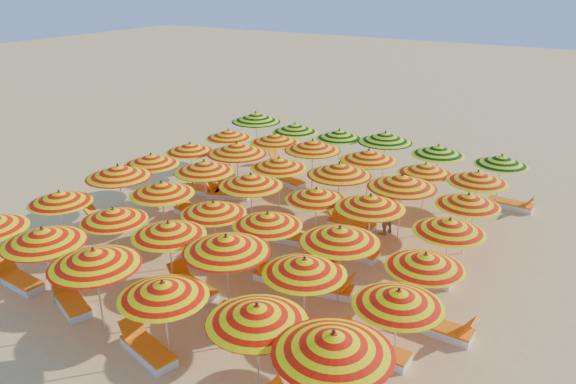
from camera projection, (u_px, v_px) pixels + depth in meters
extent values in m
plane|color=#E0B063|center=(281.00, 240.00, 19.33)|extent=(120.00, 120.00, 0.00)
cylinder|color=silver|center=(49.00, 268.00, 15.22)|extent=(0.04, 0.04, 2.24)
cone|color=orange|center=(43.00, 236.00, 14.86)|extent=(2.39, 2.39, 0.43)
sphere|color=black|center=(41.00, 227.00, 14.77)|extent=(0.07, 0.07, 0.07)
cylinder|color=silver|center=(99.00, 293.00, 14.02)|extent=(0.04, 0.04, 2.28)
cone|color=orange|center=(94.00, 258.00, 13.66)|extent=(2.88, 2.88, 0.43)
sphere|color=black|center=(93.00, 248.00, 13.57)|extent=(0.08, 0.08, 0.08)
cylinder|color=silver|center=(166.00, 323.00, 12.97)|extent=(0.04, 0.04, 2.08)
cone|color=orange|center=(163.00, 289.00, 12.64)|extent=(2.41, 2.41, 0.40)
sphere|color=black|center=(162.00, 281.00, 12.56)|extent=(0.07, 0.07, 0.07)
cylinder|color=silver|center=(258.00, 352.00, 11.92)|extent=(0.04, 0.04, 2.19)
cone|color=orange|center=(257.00, 314.00, 11.57)|extent=(2.90, 2.90, 0.42)
sphere|color=black|center=(257.00, 304.00, 11.48)|extent=(0.07, 0.07, 0.07)
cone|color=orange|center=(333.00, 343.00, 10.41)|extent=(2.54, 2.54, 0.45)
sphere|color=black|center=(334.00, 331.00, 10.32)|extent=(0.08, 0.08, 0.08)
cylinder|color=silver|center=(64.00, 222.00, 18.25)|extent=(0.04, 0.04, 2.03)
cone|color=orange|center=(60.00, 197.00, 17.92)|extent=(2.51, 2.51, 0.39)
sphere|color=black|center=(58.00, 191.00, 17.84)|extent=(0.07, 0.07, 0.07)
cylinder|color=silver|center=(117.00, 241.00, 17.01)|extent=(0.04, 0.04, 2.01)
cone|color=orange|center=(113.00, 214.00, 16.69)|extent=(2.53, 2.53, 0.38)
sphere|color=black|center=(113.00, 208.00, 16.61)|extent=(0.07, 0.07, 0.07)
cylinder|color=silver|center=(171.00, 258.00, 15.91)|extent=(0.04, 0.04, 2.09)
cone|color=orange|center=(169.00, 229.00, 15.58)|extent=(2.11, 2.11, 0.40)
sphere|color=black|center=(168.00, 221.00, 15.49)|extent=(0.07, 0.07, 0.07)
cylinder|color=silver|center=(228.00, 278.00, 14.69)|extent=(0.04, 0.04, 2.29)
cone|color=orange|center=(226.00, 244.00, 14.32)|extent=(2.91, 2.91, 0.44)
sphere|color=black|center=(226.00, 235.00, 14.23)|extent=(0.08, 0.08, 0.08)
cylinder|color=silver|center=(304.00, 298.00, 13.95)|extent=(0.04, 0.04, 2.10)
cone|color=orange|center=(304.00, 266.00, 13.61)|extent=(2.26, 2.26, 0.40)
sphere|color=black|center=(305.00, 258.00, 13.53)|extent=(0.07, 0.07, 0.07)
cylinder|color=silver|center=(396.00, 332.00, 12.69)|extent=(0.04, 0.04, 2.05)
cone|color=orange|center=(399.00, 298.00, 12.36)|extent=(2.57, 2.57, 0.39)
sphere|color=black|center=(399.00, 289.00, 12.28)|extent=(0.07, 0.07, 0.07)
cylinder|color=silver|center=(121.00, 198.00, 19.88)|extent=(0.04, 0.04, 2.28)
cone|color=orange|center=(118.00, 171.00, 19.52)|extent=(2.52, 2.52, 0.43)
sphere|color=black|center=(117.00, 164.00, 19.43)|extent=(0.08, 0.08, 0.08)
cylinder|color=silver|center=(164.00, 214.00, 18.72)|extent=(0.04, 0.04, 2.14)
cone|color=orange|center=(162.00, 188.00, 18.38)|extent=(2.81, 2.81, 0.41)
sphere|color=black|center=(161.00, 181.00, 18.29)|extent=(0.07, 0.07, 0.07)
cylinder|color=silver|center=(215.00, 233.00, 17.46)|extent=(0.04, 0.04, 2.03)
cone|color=orange|center=(213.00, 208.00, 17.14)|extent=(2.48, 2.48, 0.39)
sphere|color=black|center=(213.00, 201.00, 17.06)|extent=(0.07, 0.07, 0.07)
cylinder|color=silver|center=(268.00, 247.00, 16.60)|extent=(0.04, 0.04, 2.05)
cone|color=orange|center=(268.00, 219.00, 16.27)|extent=(2.20, 2.20, 0.39)
sphere|color=black|center=(267.00, 212.00, 16.19)|extent=(0.07, 0.07, 0.07)
cylinder|color=silver|center=(339.00, 266.00, 15.34)|extent=(0.04, 0.04, 2.21)
cone|color=orange|center=(340.00, 235.00, 14.99)|extent=(2.80, 2.80, 0.42)
sphere|color=black|center=(340.00, 226.00, 14.90)|extent=(0.07, 0.07, 0.07)
cylinder|color=silver|center=(422.00, 291.00, 14.35)|extent=(0.04, 0.04, 2.01)
cone|color=orange|center=(425.00, 261.00, 14.03)|extent=(2.36, 2.36, 0.38)
sphere|color=black|center=(426.00, 253.00, 13.95)|extent=(0.07, 0.07, 0.07)
cylinder|color=silver|center=(153.00, 182.00, 21.62)|extent=(0.04, 0.04, 2.11)
cone|color=orange|center=(151.00, 159.00, 21.29)|extent=(2.69, 2.69, 0.40)
sphere|color=black|center=(151.00, 153.00, 21.20)|extent=(0.07, 0.07, 0.07)
cylinder|color=silver|center=(206.00, 191.00, 20.57)|extent=(0.04, 0.04, 2.22)
cone|color=orange|center=(204.00, 166.00, 20.21)|extent=(2.94, 2.94, 0.42)
sphere|color=black|center=(204.00, 160.00, 20.12)|extent=(0.07, 0.07, 0.07)
cylinder|color=silver|center=(251.00, 206.00, 19.25)|extent=(0.04, 0.04, 2.22)
cone|color=orange|center=(251.00, 180.00, 18.90)|extent=(2.73, 2.73, 0.42)
sphere|color=black|center=(251.00, 173.00, 18.81)|extent=(0.07, 0.07, 0.07)
cylinder|color=silver|center=(316.00, 219.00, 18.52)|extent=(0.04, 0.04, 2.02)
cone|color=orange|center=(316.00, 194.00, 18.20)|extent=(2.49, 2.49, 0.38)
sphere|color=black|center=(316.00, 188.00, 18.12)|extent=(0.07, 0.07, 0.07)
cylinder|color=silver|center=(369.00, 230.00, 17.49)|extent=(0.04, 0.04, 2.21)
cone|color=orange|center=(370.00, 202.00, 17.14)|extent=(2.42, 2.42, 0.42)
sphere|color=black|center=(371.00, 194.00, 17.05)|extent=(0.07, 0.07, 0.07)
cylinder|color=silver|center=(446.00, 254.00, 16.18)|extent=(0.04, 0.04, 2.07)
cone|color=orange|center=(450.00, 225.00, 15.85)|extent=(2.39, 2.39, 0.39)
sphere|color=black|center=(450.00, 218.00, 15.77)|extent=(0.07, 0.07, 0.07)
cylinder|color=silver|center=(191.00, 168.00, 23.31)|extent=(0.04, 0.04, 2.02)
cone|color=orange|center=(190.00, 147.00, 22.99)|extent=(2.23, 2.23, 0.39)
sphere|color=black|center=(190.00, 142.00, 22.90)|extent=(0.07, 0.07, 0.07)
cylinder|color=silver|center=(238.00, 173.00, 22.20)|extent=(0.04, 0.04, 2.35)
cone|color=orange|center=(237.00, 148.00, 21.83)|extent=(2.52, 2.52, 0.45)
sphere|color=black|center=(237.00, 142.00, 21.74)|extent=(0.08, 0.08, 0.08)
cylinder|color=silver|center=(279.00, 186.00, 21.20)|extent=(0.04, 0.04, 2.12)
cone|color=orange|center=(279.00, 163.00, 20.86)|extent=(2.41, 2.41, 0.40)
sphere|color=black|center=(279.00, 157.00, 20.78)|extent=(0.07, 0.07, 0.07)
cylinder|color=silver|center=(338.00, 195.00, 20.06)|extent=(0.04, 0.04, 2.30)
cone|color=orange|center=(339.00, 169.00, 19.69)|extent=(2.93, 2.93, 0.44)
sphere|color=black|center=(340.00, 162.00, 19.60)|extent=(0.08, 0.08, 0.08)
cylinder|color=silver|center=(400.00, 209.00, 18.91)|extent=(0.04, 0.04, 2.31)
cone|color=orange|center=(402.00, 181.00, 18.54)|extent=(2.83, 2.83, 0.44)
sphere|color=black|center=(403.00, 174.00, 18.45)|extent=(0.08, 0.08, 0.08)
cylinder|color=silver|center=(465.00, 225.00, 18.02)|extent=(0.04, 0.04, 2.04)
cone|color=orange|center=(468.00, 200.00, 17.69)|extent=(2.56, 2.56, 0.39)
sphere|color=black|center=(469.00, 193.00, 17.61)|extent=(0.07, 0.07, 0.07)
cylinder|color=silver|center=(229.00, 153.00, 25.17)|extent=(0.04, 0.04, 2.04)
cone|color=orange|center=(228.00, 134.00, 24.85)|extent=(2.43, 2.43, 0.39)
sphere|color=black|center=(228.00, 129.00, 24.76)|extent=(0.07, 0.07, 0.07)
cylinder|color=silver|center=(275.00, 159.00, 24.13)|extent=(0.04, 0.04, 2.16)
cone|color=orange|center=(275.00, 138.00, 23.79)|extent=(2.85, 2.85, 0.41)
sphere|color=black|center=(275.00, 133.00, 23.70)|extent=(0.07, 0.07, 0.07)
cylinder|color=silver|center=(312.00, 169.00, 22.82)|extent=(0.04, 0.04, 2.27)
cone|color=orange|center=(313.00, 145.00, 22.46)|extent=(2.44, 2.44, 0.43)
sphere|color=black|center=(313.00, 139.00, 22.37)|extent=(0.08, 0.08, 0.08)
cylinder|color=silver|center=(367.00, 179.00, 21.78)|extent=(0.04, 0.04, 2.22)
cone|color=orange|center=(369.00, 155.00, 21.43)|extent=(2.37, 2.37, 0.42)
sphere|color=black|center=(369.00, 149.00, 21.34)|extent=(0.07, 0.07, 0.07)
cylinder|color=silver|center=(423.00, 190.00, 20.90)|extent=(0.04, 0.04, 2.01)
cone|color=orange|center=(425.00, 168.00, 20.58)|extent=(2.23, 2.23, 0.38)
sphere|color=black|center=(426.00, 163.00, 20.50)|extent=(0.07, 0.07, 0.07)
cylinder|color=silver|center=(474.00, 201.00, 19.77)|extent=(0.04, 0.04, 2.12)
cone|color=orange|center=(478.00, 177.00, 19.43)|extent=(2.62, 2.62, 0.40)
sphere|color=black|center=(479.00, 170.00, 19.35)|extent=(0.07, 0.07, 0.07)
cylinder|color=silver|center=(256.00, 138.00, 26.93)|extent=(0.04, 0.04, 2.33)
cone|color=#7A8405|center=(256.00, 117.00, 26.56)|extent=(2.38, 2.38, 0.44)
sphere|color=black|center=(256.00, 112.00, 26.47)|extent=(0.08, 0.08, 0.08)
cylinder|color=silver|center=(295.00, 147.00, 25.86)|extent=(0.04, 0.04, 2.12)
cone|color=#7A8405|center=(295.00, 128.00, 25.53)|extent=(2.72, 2.72, 0.40)
sphere|color=black|center=(295.00, 123.00, 25.44)|extent=(0.07, 0.07, 0.07)
cylinder|color=silver|center=(339.00, 154.00, 25.03)|extent=(0.04, 0.04, 2.07)
cone|color=#7A8405|center=(339.00, 134.00, 24.70)|extent=(2.17, 2.17, 0.39)
sphere|color=black|center=(339.00, 129.00, 24.62)|extent=(0.07, 0.07, 0.07)
cylinder|color=silver|center=(384.00, 160.00, 23.85)|extent=(0.04, 0.04, 2.30)
cone|color=#7A8405|center=(385.00, 137.00, 23.49)|extent=(2.42, 2.42, 0.44)
sphere|color=black|center=(386.00, 131.00, 23.39)|extent=(0.08, 0.08, 0.08)
cylinder|color=silver|center=(436.00, 172.00, 22.63)|extent=(0.04, 0.04, 2.13)
cone|color=#7A8405|center=(438.00, 150.00, 22.29)|extent=(2.43, 2.43, 0.41)
sphere|color=black|center=(439.00, 145.00, 22.20)|extent=(0.07, 0.07, 0.07)
cylinder|color=silver|center=(498.00, 182.00, 21.72)|extent=(0.04, 0.04, 2.04)
cone|color=#7A8405|center=(501.00, 160.00, 21.39)|extent=(2.08, 2.08, 0.39)
sphere|color=black|center=(502.00, 155.00, 21.31)|extent=(0.07, 0.07, 0.07)
cube|color=white|center=(20.00, 282.00, 16.49)|extent=(1.74, 0.70, 0.20)
cube|color=orange|center=(19.00, 278.00, 16.45)|extent=(1.74, 0.70, 0.06)
cube|color=orange|center=(5.00, 265.00, 16.74)|extent=(0.41, 0.60, 0.48)
cube|color=white|center=(71.00, 304.00, 15.43)|extent=(1.79, 1.17, 0.20)
cube|color=orange|center=(71.00, 300.00, 15.38)|extent=(1.79, 1.17, 0.06)
cube|color=orange|center=(62.00, 282.00, 15.82)|extent=(0.55, 0.67, 0.48)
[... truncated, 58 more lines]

